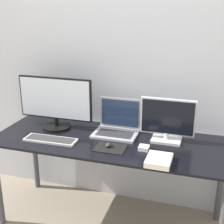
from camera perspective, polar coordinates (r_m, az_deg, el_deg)
wall_back at (r=2.64m, az=2.33°, el=8.41°), size 7.00×0.05×2.50m
desk at (r=2.45m, az=-0.35°, el=-7.29°), size 1.83×0.69×0.75m
monitor_left at (r=2.61m, az=-10.33°, el=1.70°), size 0.64×0.24×0.43m
monitor_right at (r=2.37m, az=10.10°, el=-1.64°), size 0.41×0.15×0.34m
laptop at (r=2.52m, az=0.98°, el=-2.38°), size 0.35×0.27×0.27m
keyboard at (r=2.44m, az=-11.17°, el=-4.99°), size 0.41×0.14×0.02m
mousepad at (r=2.28m, az=-0.31°, el=-6.59°), size 0.22×0.17×0.00m
mouse at (r=2.28m, az=-0.67°, el=-6.03°), size 0.04×0.06×0.03m
book at (r=2.10m, az=8.57°, el=-8.72°), size 0.16×0.20×0.04m
power_brick at (r=2.26m, az=5.86°, el=-6.54°), size 0.07×0.07×0.03m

